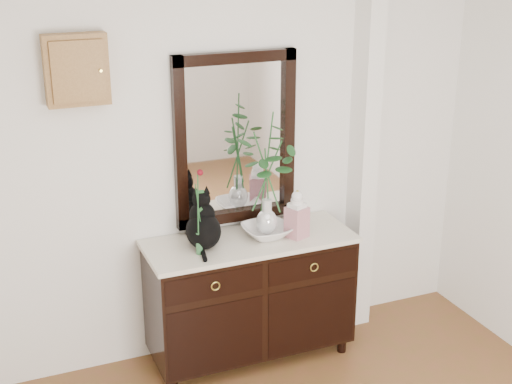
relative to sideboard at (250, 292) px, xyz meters
name	(u,v)px	position (x,y,z in m)	size (l,w,h in m)	color
wall_back	(220,154)	(-0.10, 0.25, 0.88)	(3.60, 0.04, 2.70)	white
pilaster	(364,141)	(0.90, 0.17, 0.88)	(0.12, 0.20, 2.70)	white
sideboard	(250,292)	(0.00, 0.00, 0.00)	(1.33, 0.52, 0.82)	black
wall_mirror	(236,139)	(0.00, 0.24, 0.97)	(0.80, 0.06, 1.10)	black
key_cabinet	(77,70)	(-0.95, 0.21, 1.48)	(0.35, 0.10, 0.40)	brown
cat	(203,220)	(-0.30, 0.01, 0.55)	(0.25, 0.30, 0.35)	black
lotus_bowl	(267,231)	(0.11, 0.00, 0.41)	(0.30, 0.30, 0.07)	white
vase_branches	(267,173)	(0.11, 0.00, 0.80)	(0.39, 0.39, 0.81)	silver
bud_vase_rose	(198,212)	(-0.36, -0.09, 0.65)	(0.07, 0.07, 0.54)	#2F6739
ginger_jar	(297,213)	(0.29, -0.08, 0.53)	(0.12, 0.12, 0.32)	silver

